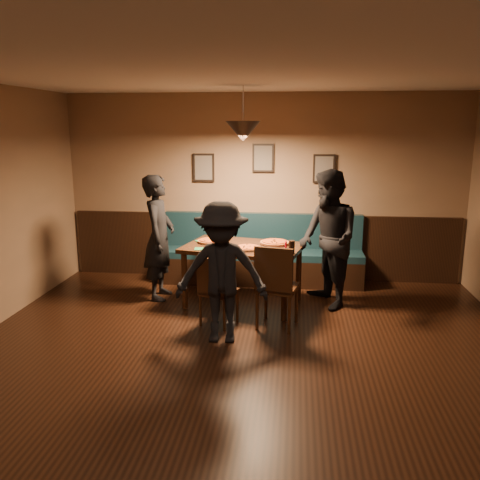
{
  "coord_description": "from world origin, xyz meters",
  "views": [
    {
      "loc": [
        0.49,
        -4.11,
        2.32
      ],
      "look_at": [
        -0.17,
        1.88,
        0.95
      ],
      "focal_mm": 37.77,
      "sensor_mm": 36.0,
      "label": 1
    }
  ],
  "objects_px": {
    "diner_front": "(222,273)",
    "tabasco_bottle": "(286,244)",
    "chair_near_right": "(278,286)",
    "diner_right": "(328,239)",
    "booth_bench": "(261,250)",
    "soda_glass": "(292,247)",
    "diner_left": "(159,237)",
    "chair_near_left": "(219,290)",
    "dining_table": "(243,275)"
  },
  "relations": [
    {
      "from": "dining_table",
      "to": "chair_near_right",
      "type": "xyz_separation_m",
      "value": [
        0.48,
        -0.72,
        0.1
      ]
    },
    {
      "from": "diner_left",
      "to": "diner_right",
      "type": "relative_size",
      "value": 0.95
    },
    {
      "from": "chair_near_right",
      "to": "diner_left",
      "type": "bearing_deg",
      "value": 164.57
    },
    {
      "from": "booth_bench",
      "to": "soda_glass",
      "type": "xyz_separation_m",
      "value": [
        0.46,
        -1.3,
        0.37
      ]
    },
    {
      "from": "booth_bench",
      "to": "diner_left",
      "type": "xyz_separation_m",
      "value": [
        -1.32,
        -0.83,
        0.35
      ]
    },
    {
      "from": "diner_left",
      "to": "diner_right",
      "type": "xyz_separation_m",
      "value": [
        2.25,
        -0.08,
        0.05
      ]
    },
    {
      "from": "dining_table",
      "to": "diner_left",
      "type": "xyz_separation_m",
      "value": [
        -1.15,
        0.14,
        0.45
      ]
    },
    {
      "from": "diner_left",
      "to": "tabasco_bottle",
      "type": "xyz_separation_m",
      "value": [
        1.71,
        -0.21,
        0.0
      ]
    },
    {
      "from": "diner_right",
      "to": "tabasco_bottle",
      "type": "distance_m",
      "value": 0.55
    },
    {
      "from": "chair_near_right",
      "to": "dining_table",
      "type": "bearing_deg",
      "value": 136.04
    },
    {
      "from": "diner_right",
      "to": "diner_front",
      "type": "height_order",
      "value": "diner_right"
    },
    {
      "from": "dining_table",
      "to": "tabasco_bottle",
      "type": "relative_size",
      "value": 13.89
    },
    {
      "from": "diner_right",
      "to": "diner_left",
      "type": "bearing_deg",
      "value": -114.56
    },
    {
      "from": "chair_near_right",
      "to": "diner_front",
      "type": "xyz_separation_m",
      "value": [
        -0.59,
        -0.47,
        0.27
      ]
    },
    {
      "from": "booth_bench",
      "to": "soda_glass",
      "type": "height_order",
      "value": "booth_bench"
    },
    {
      "from": "diner_front",
      "to": "soda_glass",
      "type": "bearing_deg",
      "value": 46.8
    },
    {
      "from": "booth_bench",
      "to": "soda_glass",
      "type": "distance_m",
      "value": 1.43
    },
    {
      "from": "diner_right",
      "to": "soda_glass",
      "type": "relative_size",
      "value": 11.13
    },
    {
      "from": "chair_near_left",
      "to": "tabasco_bottle",
      "type": "height_order",
      "value": "tabasco_bottle"
    },
    {
      "from": "booth_bench",
      "to": "diner_front",
      "type": "bearing_deg",
      "value": -97.37
    },
    {
      "from": "soda_glass",
      "to": "diner_left",
      "type": "bearing_deg",
      "value": 165.21
    },
    {
      "from": "chair_near_left",
      "to": "booth_bench",
      "type": "bearing_deg",
      "value": 98.84
    },
    {
      "from": "booth_bench",
      "to": "diner_left",
      "type": "height_order",
      "value": "diner_left"
    },
    {
      "from": "diner_right",
      "to": "tabasco_bottle",
      "type": "relative_size",
      "value": 16.76
    },
    {
      "from": "chair_near_right",
      "to": "diner_left",
      "type": "distance_m",
      "value": 1.88
    },
    {
      "from": "soda_glass",
      "to": "booth_bench",
      "type": "bearing_deg",
      "value": 109.54
    },
    {
      "from": "chair_near_left",
      "to": "diner_right",
      "type": "relative_size",
      "value": 0.47
    },
    {
      "from": "diner_front",
      "to": "tabasco_bottle",
      "type": "bearing_deg",
      "value": 56.9
    },
    {
      "from": "chair_near_right",
      "to": "diner_right",
      "type": "xyz_separation_m",
      "value": [
        0.61,
        0.77,
        0.39
      ]
    },
    {
      "from": "soda_glass",
      "to": "tabasco_bottle",
      "type": "height_order",
      "value": "soda_glass"
    },
    {
      "from": "diner_left",
      "to": "diner_front",
      "type": "height_order",
      "value": "diner_left"
    },
    {
      "from": "booth_bench",
      "to": "chair_near_right",
      "type": "relative_size",
      "value": 3.0
    },
    {
      "from": "soda_glass",
      "to": "dining_table",
      "type": "bearing_deg",
      "value": 152.26
    },
    {
      "from": "diner_front",
      "to": "tabasco_bottle",
      "type": "distance_m",
      "value": 1.3
    },
    {
      "from": "diner_front",
      "to": "chair_near_right",
      "type": "bearing_deg",
      "value": 36.22
    },
    {
      "from": "booth_bench",
      "to": "chair_near_left",
      "type": "height_order",
      "value": "booth_bench"
    },
    {
      "from": "booth_bench",
      "to": "chair_near_left",
      "type": "distance_m",
      "value": 1.74
    },
    {
      "from": "chair_near_right",
      "to": "soda_glass",
      "type": "height_order",
      "value": "chair_near_right"
    },
    {
      "from": "chair_near_right",
      "to": "diner_front",
      "type": "bearing_deg",
      "value": -129.14
    },
    {
      "from": "diner_right",
      "to": "soda_glass",
      "type": "distance_m",
      "value": 0.6
    },
    {
      "from": "chair_near_right",
      "to": "soda_glass",
      "type": "bearing_deg",
      "value": 80.85
    },
    {
      "from": "dining_table",
      "to": "chair_near_right",
      "type": "bearing_deg",
      "value": -43.62
    },
    {
      "from": "diner_left",
      "to": "diner_front",
      "type": "distance_m",
      "value": 1.69
    },
    {
      "from": "soda_glass",
      "to": "chair_near_left",
      "type": "bearing_deg",
      "value": -154.77
    },
    {
      "from": "booth_bench",
      "to": "tabasco_bottle",
      "type": "relative_size",
      "value": 28.13
    },
    {
      "from": "dining_table",
      "to": "tabasco_bottle",
      "type": "height_order",
      "value": "tabasco_bottle"
    },
    {
      "from": "dining_table",
      "to": "diner_left",
      "type": "relative_size",
      "value": 0.88
    },
    {
      "from": "booth_bench",
      "to": "chair_near_right",
      "type": "bearing_deg",
      "value": -79.59
    },
    {
      "from": "booth_bench",
      "to": "dining_table",
      "type": "relative_size",
      "value": 2.03
    },
    {
      "from": "chair_near_right",
      "to": "chair_near_left",
      "type": "bearing_deg",
      "value": -166.91
    }
  ]
}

